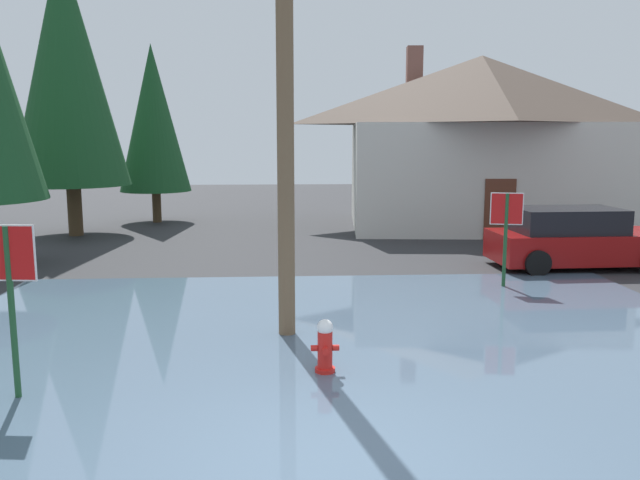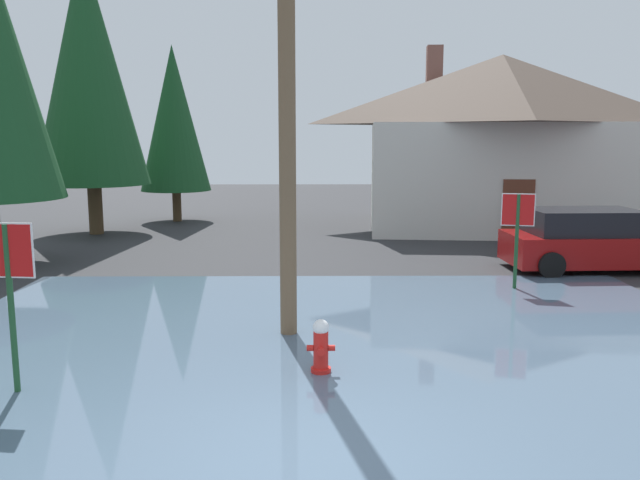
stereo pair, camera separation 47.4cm
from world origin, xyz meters
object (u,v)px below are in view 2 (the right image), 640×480
Objects in this scene: utility_pole at (286,26)px; parked_car at (591,241)px; stop_sign_near at (9,273)px; house at (499,139)px; fire_hydrant at (321,348)px; stop_sign_far at (518,222)px; pine_tree_tall_left at (88,67)px; pine_tree_short_left at (174,119)px.

utility_pole reaches higher than parked_car.
house is at bearing 56.00° from stop_sign_near.
stop_sign_near is 4.23m from fire_hydrant.
stop_sign_near is 1.06× the size of stop_sign_far.
stop_sign_far is 15.29m from pine_tree_tall_left.
utility_pole is (-0.53, 1.86, 4.67)m from fire_hydrant.
stop_sign_far is at bearing 49.68° from fire_hydrant.
parked_car is 16.19m from pine_tree_short_left.
pine_tree_tall_left is (-3.69, 14.29, 4.03)m from stop_sign_near.
utility_pole is 6.84m from stop_sign_far.
stop_sign_far is at bearing -35.31° from pine_tree_tall_left.
pine_tree_tall_left reaches higher than pine_tree_short_left.
fire_hydrant is at bearing 9.51° from stop_sign_near.
parked_car is 16.66m from pine_tree_tall_left.
stop_sign_near reaches higher than stop_sign_far.
fire_hydrant is at bearing -74.19° from utility_pole.
fire_hydrant is 0.08× the size of pine_tree_tall_left.
stop_sign_far is 0.48× the size of parked_car.
pine_tree_tall_left reaches higher than parked_car.
house is (7.30, 13.43, -1.80)m from utility_pole.
pine_tree_tall_left is (-14.45, -1.67, 2.38)m from house.
stop_sign_near is at bearing -75.53° from pine_tree_tall_left.
house is (10.76, 15.95, 1.65)m from stop_sign_near.
stop_sign_near is 0.21× the size of house.
pine_tree_short_left reaches higher than parked_car.
stop_sign_far is at bearing 33.77° from utility_pole.
parked_car is at bearing 46.36° from fire_hydrant.
stop_sign_far is at bearing 34.75° from stop_sign_near.
house is at bearing 6.58° from pine_tree_tall_left.
fire_hydrant is 0.38× the size of stop_sign_far.
house is at bearing -7.97° from pine_tree_short_left.
pine_tree_short_left is at bearing 58.13° from pine_tree_tall_left.
house is 14.74m from pine_tree_tall_left.
pine_tree_tall_left is 1.40× the size of pine_tree_short_left.
stop_sign_near is 0.33× the size of pine_tree_short_left.
fire_hydrant is 0.08× the size of house.
fire_hydrant is at bearing -130.32° from stop_sign_far.
pine_tree_short_left is (-12.48, 9.76, 3.30)m from parked_car.
utility_pole reaches higher than house.
fire_hydrant is 16.96m from house.
pine_tree_short_left is at bearing 172.03° from house.
fire_hydrant is 6.79m from stop_sign_far.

